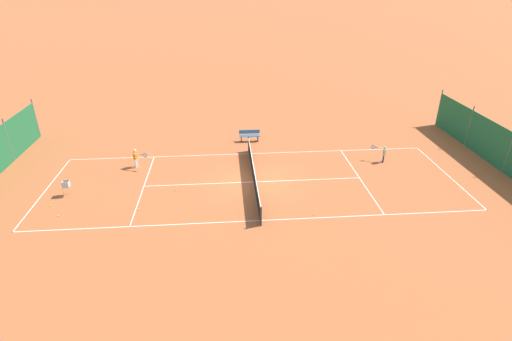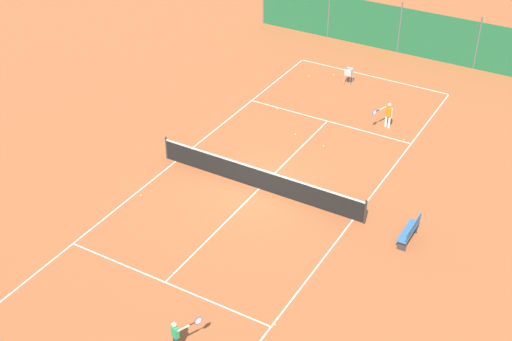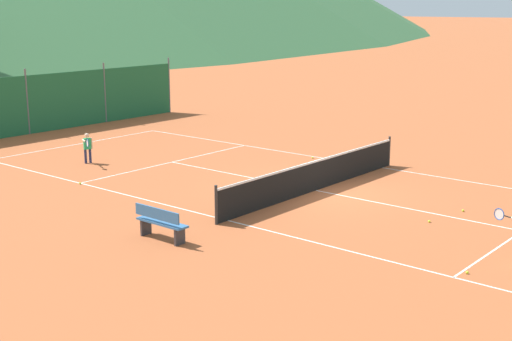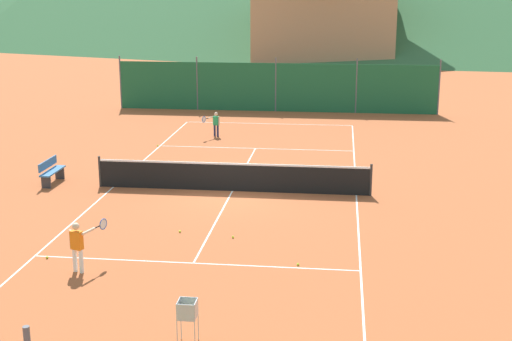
# 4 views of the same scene
# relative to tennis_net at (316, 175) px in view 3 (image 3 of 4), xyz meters

# --- Properties ---
(ground_plane) EXTENTS (600.00, 600.00, 0.00)m
(ground_plane) POSITION_rel_tennis_net_xyz_m (0.00, 0.00, -0.50)
(ground_plane) COLOR #A8542D
(court_line_markings) EXTENTS (8.25, 23.85, 0.01)m
(court_line_markings) POSITION_rel_tennis_net_xyz_m (0.00, 0.00, -0.50)
(court_line_markings) COLOR white
(court_line_markings) RESTS_ON ground
(tennis_net) EXTENTS (9.18, 0.08, 1.06)m
(tennis_net) POSITION_rel_tennis_net_xyz_m (0.00, 0.00, 0.00)
(tennis_net) COLOR #2D2D2D
(tennis_net) RESTS_ON ground
(windscreen_fence_far) EXTENTS (17.28, 0.08, 2.90)m
(windscreen_fence_far) POSITION_rel_tennis_net_xyz_m (-0.00, 15.50, 0.81)
(windscreen_fence_far) COLOR #1E6038
(windscreen_fence_far) RESTS_ON ground
(player_far_baseline) EXTENTS (0.68, 0.85, 1.11)m
(player_far_baseline) POSITION_rel_tennis_net_xyz_m (-2.09, 8.58, 0.15)
(player_far_baseline) COLOR #23284C
(player_far_baseline) RESTS_ON ground
(tennis_ball_near_corner) EXTENTS (0.07, 0.07, 0.07)m
(tennis_ball_near_corner) POSITION_rel_tennis_net_xyz_m (-4.18, 6.28, -0.47)
(tennis_ball_near_corner) COLOR #CCE033
(tennis_ball_near_corner) RESTS_ON ground
(tennis_ball_by_net_left) EXTENTS (0.07, 0.07, 0.07)m
(tennis_ball_by_net_left) POSITION_rel_tennis_net_xyz_m (3.80, 2.79, -0.47)
(tennis_ball_by_net_left) COLOR #CCE033
(tennis_ball_by_net_left) RESTS_ON ground
(tennis_ball_alley_left) EXTENTS (0.07, 0.07, 0.07)m
(tennis_ball_alley_left) POSITION_rel_tennis_net_xyz_m (-3.72, -6.54, -0.47)
(tennis_ball_alley_left) COLOR #CCE033
(tennis_ball_alley_left) RESTS_ON ground
(tennis_ball_by_net_right) EXTENTS (0.07, 0.07, 0.07)m
(tennis_ball_by_net_right) POSITION_rel_tennis_net_xyz_m (0.70, -4.50, -0.47)
(tennis_ball_by_net_right) COLOR #CCE033
(tennis_ball_by_net_right) RESTS_ON ground
(tennis_ball_service_box) EXTENTS (0.07, 0.07, 0.07)m
(tennis_ball_service_box) POSITION_rel_tennis_net_xyz_m (-0.83, -4.23, -0.47)
(tennis_ball_service_box) COLOR #CCE033
(tennis_ball_service_box) RESTS_ON ground
(courtside_bench) EXTENTS (0.36, 1.50, 0.84)m
(courtside_bench) POSITION_rel_tennis_net_xyz_m (-6.34, 0.18, -0.05)
(courtside_bench) COLOR #336699
(courtside_bench) RESTS_ON ground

